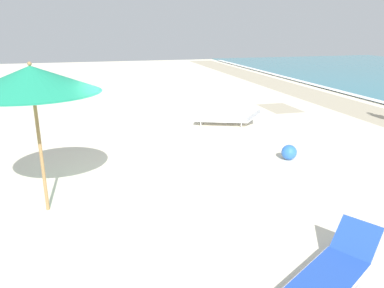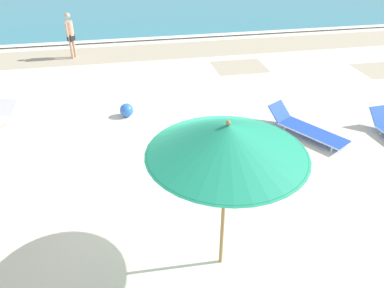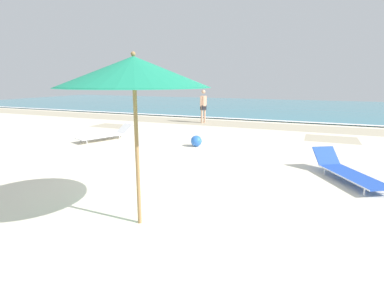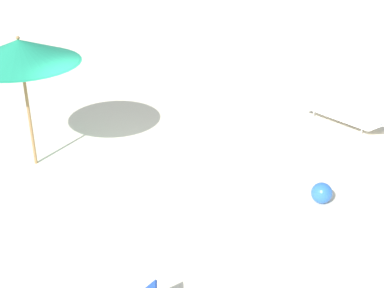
{
  "view_description": "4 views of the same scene",
  "coord_description": "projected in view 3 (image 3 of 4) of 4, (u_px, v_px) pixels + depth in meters",
  "views": [
    {
      "loc": [
        7.26,
        -1.15,
        3.24
      ],
      "look_at": [
        -0.21,
        0.87,
        0.79
      ],
      "focal_mm": 35.0,
      "sensor_mm": 36.0,
      "label": 1
    },
    {
      "loc": [
        -0.75,
        -6.24,
        4.99
      ],
      "look_at": [
        0.57,
        0.48,
        0.76
      ],
      "focal_mm": 35.0,
      "sensor_mm": 36.0,
      "label": 2
    },
    {
      "loc": [
        3.08,
        -5.92,
        2.28
      ],
      "look_at": [
        0.18,
        1.0,
        0.67
      ],
      "focal_mm": 28.0,
      "sensor_mm": 36.0,
      "label": 3
    },
    {
      "loc": [
        7.68,
        5.31,
        5.32
      ],
      "look_at": [
        0.06,
        1.3,
        1.02
      ],
      "focal_mm": 50.0,
      "sensor_mm": 36.0,
      "label": 4
    }
  ],
  "objects": [
    {
      "name": "ground_plane",
      "position": [
        169.0,
        183.0,
        7.01
      ],
      "size": [
        60.0,
        60.0,
        0.16
      ],
      "color": "beige"
    },
    {
      "name": "beachgoer_wading_adult",
      "position": [
        203.0,
        104.0,
        16.0
      ],
      "size": [
        0.3,
        0.41,
        1.76
      ],
      "rotation": [
        0.0,
        0.0,
        4.22
      ],
      "color": "tan",
      "rests_on": "ground_plane"
    },
    {
      "name": "sun_lounger_under_umbrella",
      "position": [
        347.0,
        171.0,
        6.91
      ],
      "size": [
        1.65,
        2.19,
        0.57
      ],
      "rotation": [
        0.0,
        0.0,
        0.54
      ],
      "color": "blue",
      "rests_on": "ground_plane"
    },
    {
      "name": "beach_ball",
      "position": [
        196.0,
        141.0,
        10.42
      ],
      "size": [
        0.39,
        0.39,
        0.39
      ],
      "color": "blue",
      "rests_on": "ground_plane"
    },
    {
      "name": "sun_lounger_near_water_left",
      "position": [
        106.0,
        135.0,
        11.54
      ],
      "size": [
        1.36,
        2.26,
        0.52
      ],
      "rotation": [
        0.0,
        0.0,
        -0.37
      ],
      "color": "white",
      "rests_on": "ground_plane"
    },
    {
      "name": "beach_umbrella",
      "position": [
        134.0,
        73.0,
        4.38
      ],
      "size": [
        2.27,
        2.27,
        2.69
      ],
      "color": "#9E7547",
      "rests_on": "ground_plane"
    },
    {
      "name": "ocean_water",
      "position": [
        279.0,
        107.0,
        25.46
      ],
      "size": [
        60.0,
        19.12,
        0.07
      ],
      "color": "teal",
      "rests_on": "ground_plane"
    }
  ]
}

